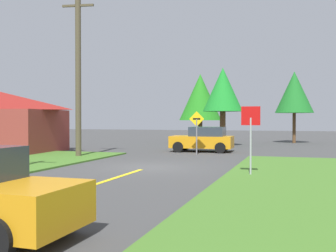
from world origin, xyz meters
TOP-DOWN VIEW (x-y plane):
  - ground_plane at (0.00, 0.00)m, footprint 120.00×120.00m
  - lane_stripe_center at (0.00, -8.00)m, footprint 0.20×14.00m
  - stop_sign at (4.61, -1.67)m, footprint 0.70×0.07m
  - car_approaching_junction at (0.40, 9.13)m, footprint 4.04×2.27m
  - utility_pole_mid at (-5.42, 3.28)m, footprint 1.80×0.42m
  - direction_sign at (0.52, 6.78)m, footprint 0.91×0.09m
  - oak_tree_left at (0.60, 15.24)m, footprint 3.15×3.15m
  - pine_tree_center at (5.97, 21.17)m, footprint 3.35×3.35m
  - oak_tree_right at (-2.30, 19.85)m, footprint 3.86×3.86m

SIDE VIEW (x-z plane):
  - ground_plane at x=0.00m, z-range 0.00..0.00m
  - lane_stripe_center at x=0.00m, z-range 0.00..0.01m
  - car_approaching_junction at x=0.40m, z-range 0.00..1.62m
  - direction_sign at x=0.52m, z-range 0.32..2.91m
  - stop_sign at x=4.61m, z-range 0.51..3.11m
  - oak_tree_right at x=-2.30m, z-range 1.00..7.26m
  - oak_tree_left at x=0.60m, z-range 1.32..7.52m
  - pine_tree_center at x=5.97m, z-range 1.33..7.70m
  - utility_pole_mid at x=-5.42m, z-range 0.10..9.28m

